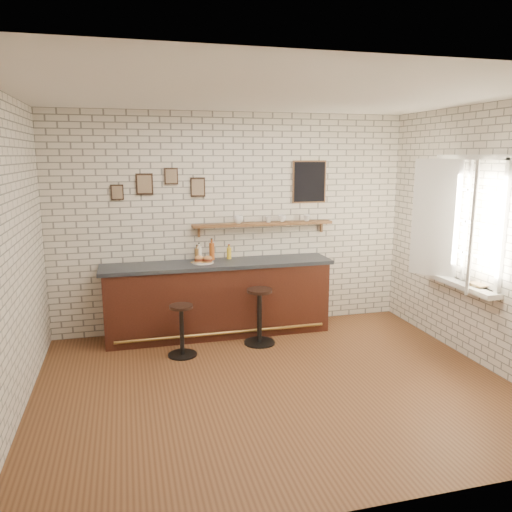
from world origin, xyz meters
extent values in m
plane|color=brown|center=(0.00, 0.00, 0.00)|extent=(5.00, 5.00, 0.00)
cube|color=#411B11|center=(-0.29, 1.70, 0.48)|extent=(3.00, 0.58, 0.96)
cube|color=#2D333A|center=(-0.29, 1.70, 0.98)|extent=(3.10, 0.62, 0.05)
cylinder|color=olive|center=(-0.29, 1.38, 0.12)|extent=(2.79, 0.04, 0.04)
cylinder|color=white|center=(-0.49, 1.70, 1.02)|extent=(0.28, 0.28, 0.01)
cylinder|color=#C09444|center=(-0.44, 1.72, 1.02)|extent=(0.05, 0.05, 0.00)
cylinder|color=#C09444|center=(-0.46, 1.70, 1.02)|extent=(0.05, 0.05, 0.00)
cylinder|color=#C09444|center=(-0.60, 1.78, 1.02)|extent=(0.06, 0.06, 0.00)
cylinder|color=#C09444|center=(-0.46, 1.74, 1.02)|extent=(0.06, 0.06, 0.00)
cylinder|color=#C09444|center=(-0.60, 1.65, 1.02)|extent=(0.06, 0.06, 0.00)
cylinder|color=#C09444|center=(-0.45, 1.72, 1.02)|extent=(0.04, 0.04, 0.00)
cylinder|color=#C09444|center=(-0.51, 1.65, 1.02)|extent=(0.05, 0.05, 0.00)
cylinder|color=#C09444|center=(-0.60, 1.65, 1.02)|extent=(0.04, 0.04, 0.00)
cylinder|color=#C09444|center=(-0.64, 1.71, 1.02)|extent=(0.05, 0.05, 0.00)
cylinder|color=#C09444|center=(-0.45, 1.66, 1.02)|extent=(0.06, 0.06, 0.00)
cylinder|color=#C09444|center=(-0.60, 1.73, 1.02)|extent=(0.04, 0.04, 0.00)
cylinder|color=#C09444|center=(-0.47, 1.69, 1.02)|extent=(0.05, 0.05, 0.00)
cylinder|color=brown|center=(-0.54, 1.89, 1.09)|extent=(0.07, 0.07, 0.17)
cylinder|color=brown|center=(-0.54, 1.89, 1.20)|extent=(0.02, 0.02, 0.04)
cylinder|color=black|center=(-0.54, 1.89, 1.22)|extent=(0.03, 0.03, 0.01)
cylinder|color=white|center=(-0.51, 1.89, 1.11)|extent=(0.06, 0.06, 0.19)
cylinder|color=white|center=(-0.51, 1.89, 1.22)|extent=(0.02, 0.02, 0.04)
cylinder|color=black|center=(-0.51, 1.89, 1.25)|extent=(0.03, 0.03, 0.01)
cylinder|color=#A34C1A|center=(-0.34, 1.89, 1.13)|extent=(0.07, 0.07, 0.23)
cylinder|color=#A34C1A|center=(-0.34, 1.89, 1.27)|extent=(0.03, 0.03, 0.05)
cylinder|color=black|center=(-0.34, 1.89, 1.30)|extent=(0.03, 0.03, 0.01)
cylinder|color=gold|center=(-0.10, 1.89, 1.09)|extent=(0.06, 0.06, 0.16)
cylinder|color=gold|center=(-0.10, 1.89, 1.18)|extent=(0.03, 0.03, 0.03)
cylinder|color=maroon|center=(-0.10, 1.89, 1.21)|extent=(0.03, 0.03, 0.01)
cylinder|color=black|center=(-0.87, 1.06, 0.01)|extent=(0.36, 0.36, 0.02)
cylinder|color=black|center=(-0.87, 1.06, 0.31)|extent=(0.05, 0.05, 0.59)
cylinder|color=black|center=(-0.87, 1.06, 0.63)|extent=(0.31, 0.31, 0.04)
cylinder|color=black|center=(0.16, 1.21, 0.01)|extent=(0.41, 0.41, 0.02)
cylinder|color=black|center=(0.16, 1.21, 0.36)|extent=(0.06, 0.06, 0.67)
cylinder|color=black|center=(0.16, 1.21, 0.72)|extent=(0.35, 0.35, 0.04)
cube|color=brown|center=(0.40, 1.90, 1.48)|extent=(2.00, 0.18, 0.04)
cube|color=brown|center=(-0.50, 1.97, 1.40)|extent=(0.03, 0.04, 0.16)
cube|color=brown|center=(1.30, 1.97, 1.40)|extent=(0.03, 0.04, 0.16)
imported|color=white|center=(0.04, 1.90, 1.55)|extent=(0.19, 0.19, 0.11)
imported|color=white|center=(0.47, 1.90, 1.54)|extent=(0.11, 0.11, 0.09)
imported|color=white|center=(0.67, 1.90, 1.55)|extent=(0.13, 0.13, 0.09)
imported|color=white|center=(1.05, 1.90, 1.54)|extent=(0.13, 0.13, 0.09)
cube|color=black|center=(-1.20, 1.98, 2.05)|extent=(0.22, 0.02, 0.28)
cube|color=black|center=(-0.85, 1.98, 2.15)|extent=(0.18, 0.02, 0.22)
cube|color=black|center=(-0.50, 1.98, 2.00)|extent=(0.20, 0.02, 0.26)
cube|color=black|center=(-1.55, 1.98, 1.95)|extent=(0.16, 0.02, 0.20)
cube|color=black|center=(1.10, 1.98, 2.05)|extent=(0.46, 0.02, 0.56)
cube|color=white|center=(2.40, 0.30, 0.90)|extent=(0.20, 1.35, 0.06)
cube|color=white|center=(2.47, 0.30, 2.40)|extent=(0.05, 1.30, 0.06)
cube|color=white|center=(2.47, 0.30, 0.90)|extent=(0.05, 1.30, 0.06)
cube|color=white|center=(2.47, -0.30, 1.65)|extent=(0.05, 0.06, 1.50)
cube|color=white|center=(2.47, 0.90, 1.65)|extent=(0.05, 0.06, 1.50)
cube|color=white|center=(2.32, 0.00, 1.65)|extent=(0.40, 0.46, 1.46)
cube|color=white|center=(2.32, 0.60, 1.65)|extent=(0.40, 0.46, 1.46)
imported|color=tan|center=(2.38, 0.00, 0.94)|extent=(0.17, 0.21, 0.02)
imported|color=tan|center=(2.38, -0.02, 0.96)|extent=(0.18, 0.24, 0.02)
camera|label=1|loc=(-1.46, -4.77, 2.42)|focal=35.00mm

